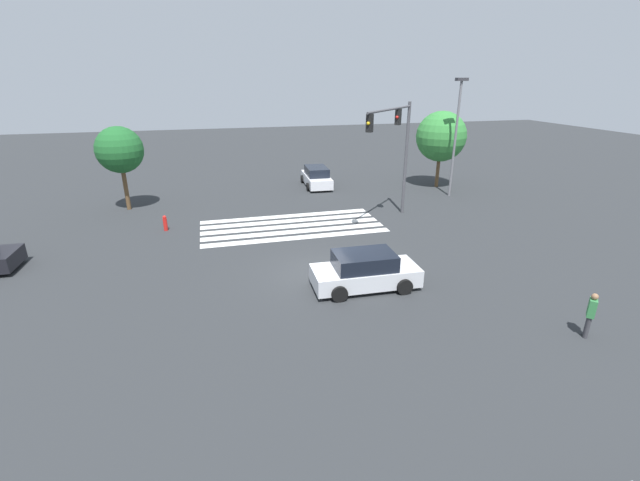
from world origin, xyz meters
name	(u,v)px	position (x,y,z in m)	size (l,w,h in m)	color
ground_plane	(320,272)	(0.00, 0.00, 0.00)	(113.14, 113.14, 0.00)	#2B2D30
crosswalk_markings	(292,226)	(0.00, -6.31, 0.00)	(10.13, 4.40, 0.01)	silver
traffic_signal_mast	(397,139)	(-5.95, -5.95, 4.71)	(4.22, 4.22, 6.61)	#47474C
car_0	(317,177)	(-3.64, -15.08, 0.71)	(2.13, 4.39, 1.50)	silver
car_2	(365,271)	(-1.39, 1.79, 0.71)	(4.28, 2.11, 1.49)	silver
pedestrian	(591,313)	(-7.17, 6.92, 0.87)	(0.41, 0.41, 1.58)	#38383D
street_light_pole_b	(456,127)	(-12.12, -10.03, 4.72)	(0.80, 0.36, 7.86)	slate
tree_corner_a	(441,137)	(-12.55, -12.66, 3.78)	(3.66, 3.66, 5.62)	brown
tree_corner_b	(119,150)	(9.45, -12.19, 3.75)	(2.82, 2.82, 5.18)	brown
fire_hydrant	(165,223)	(6.88, -7.37, 0.43)	(0.22, 0.22, 0.86)	red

